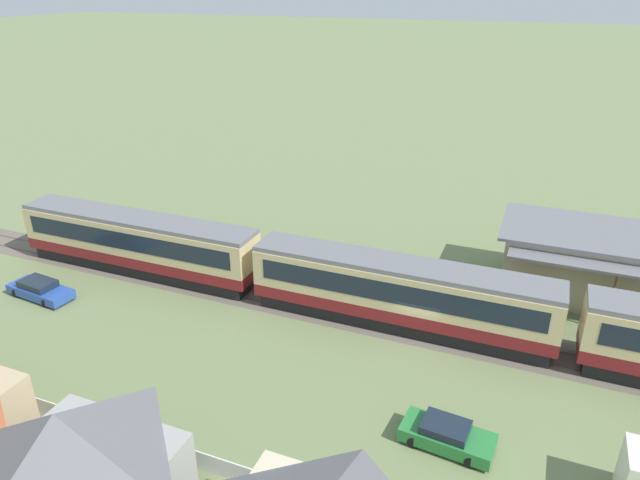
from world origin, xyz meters
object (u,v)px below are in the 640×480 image
at_px(parked_car_green, 447,435).
at_px(parked_car_blue, 40,289).
at_px(station_building, 608,265).
at_px(passenger_train, 404,292).
at_px(cottage_grey_roof, 67,472).

distance_m(parked_car_green, parked_car_blue, 27.88).
height_order(station_building, parked_car_green, station_building).
relative_size(passenger_train, station_building, 4.11).
height_order(passenger_train, parked_car_blue, passenger_train).
relative_size(passenger_train, cottage_grey_roof, 7.68).
distance_m(cottage_grey_roof, parked_car_green, 15.83).
height_order(cottage_grey_roof, parked_car_blue, cottage_grey_roof).
xyz_separation_m(cottage_grey_roof, parked_car_blue, (-15.35, 12.87, -2.33)).
xyz_separation_m(parked_car_green, parked_car_blue, (-27.69, 3.25, -0.01)).
bearing_deg(parked_car_blue, cottage_grey_roof, -34.59).
xyz_separation_m(passenger_train, parked_car_green, (4.40, -8.93, -1.78)).
relative_size(passenger_train, parked_car_blue, 11.86).
height_order(cottage_grey_roof, parked_car_green, cottage_grey_roof).
distance_m(station_building, parked_car_green, 19.10).
bearing_deg(parked_car_green, cottage_grey_roof, -136.99).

